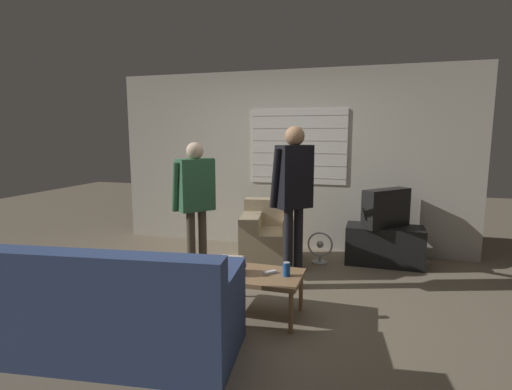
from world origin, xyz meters
name	(u,v)px	position (x,y,z in m)	size (l,w,h in m)	color
ground_plane	(242,299)	(0.00, 0.00, 0.00)	(16.00, 16.00, 0.00)	#7F705B
wall_back	(287,160)	(0.01, 2.03, 1.28)	(5.20, 0.08, 2.55)	#BCB7A8
couch_blue	(109,312)	(-0.63, -1.25, 0.33)	(1.99, 1.05, 0.87)	#384C7F
armchair_beige	(272,236)	(-0.02, 1.27, 0.33)	(0.91, 0.89, 0.79)	tan
coffee_table	(240,276)	(0.08, -0.31, 0.37)	(1.14, 0.54, 0.40)	#9E754C
tv_stand	(384,245)	(1.39, 1.58, 0.25)	(0.96, 0.45, 0.49)	black
tv	(386,208)	(1.38, 1.59, 0.73)	(0.60, 0.63, 0.48)	black
person_left_standing	(195,193)	(-0.72, 0.48, 0.99)	(0.51, 0.77, 1.57)	#4C4233
person_right_standing	(293,188)	(0.41, 0.48, 1.10)	(0.51, 0.79, 1.74)	black
book_stack	(231,265)	(0.02, -0.37, 0.48)	(0.24, 0.20, 0.15)	beige
soda_can	(287,269)	(0.52, -0.29, 0.47)	(0.07, 0.07, 0.13)	#194C9E
spare_remote	(270,272)	(0.36, -0.28, 0.42)	(0.12, 0.12, 0.02)	white
floor_fan	(320,248)	(0.59, 1.38, 0.20)	(0.33, 0.20, 0.41)	#A8A8AD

